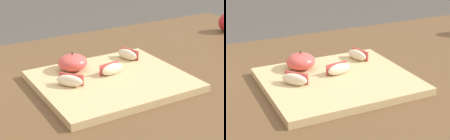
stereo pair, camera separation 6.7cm
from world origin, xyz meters
TOP-DOWN VIEW (x-y plane):
  - dining_table at (0.00, 0.00)m, footprint 1.32×0.78m
  - cutting_board at (-0.07, -0.04)m, footprint 0.35×0.30m
  - apple_half_skin_up at (-0.13, 0.05)m, footprint 0.07×0.07m
  - apple_wedge_right at (0.03, 0.05)m, footprint 0.04×0.07m
  - apple_wedge_near_knife at (-0.06, -0.02)m, footprint 0.07×0.03m
  - apple_wedge_back at (-0.17, -0.04)m, footprint 0.06×0.06m

SIDE VIEW (x-z plane):
  - dining_table at x=0.00m, z-range 0.26..1.00m
  - cutting_board at x=-0.07m, z-range 0.74..0.76m
  - apple_wedge_right at x=0.03m, z-range 0.76..0.78m
  - apple_wedge_near_knife at x=-0.06m, z-range 0.76..0.78m
  - apple_wedge_back at x=-0.17m, z-range 0.76..0.78m
  - apple_half_skin_up at x=-0.13m, z-range 0.75..0.80m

